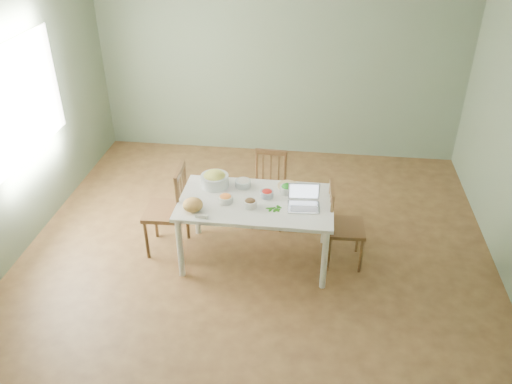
# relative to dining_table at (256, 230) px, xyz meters

# --- Properties ---
(floor) EXTENTS (5.00, 5.00, 0.00)m
(floor) POSITION_rel_dining_table_xyz_m (-0.00, 0.07, -0.36)
(floor) COLOR #4D321C
(floor) RESTS_ON ground
(wall_back) EXTENTS (5.00, 0.00, 2.70)m
(wall_back) POSITION_rel_dining_table_xyz_m (-0.00, 2.57, 0.99)
(wall_back) COLOR slate
(wall_back) RESTS_ON ground
(wall_front) EXTENTS (5.00, 0.00, 2.70)m
(wall_front) POSITION_rel_dining_table_xyz_m (-0.00, -2.43, 0.99)
(wall_front) COLOR slate
(wall_front) RESTS_ON ground
(wall_left) EXTENTS (0.00, 5.00, 2.70)m
(wall_left) POSITION_rel_dining_table_xyz_m (-2.50, 0.07, 0.99)
(wall_left) COLOR slate
(wall_left) RESTS_ON ground
(window_left) EXTENTS (0.04, 1.60, 1.20)m
(window_left) POSITION_rel_dining_table_xyz_m (-2.48, 0.37, 1.14)
(window_left) COLOR white
(window_left) RESTS_ON ground
(dining_table) EXTENTS (1.53, 0.86, 0.72)m
(dining_table) POSITION_rel_dining_table_xyz_m (0.00, 0.00, 0.00)
(dining_table) COLOR white
(dining_table) RESTS_ON floor
(chair_far) EXTENTS (0.40, 0.38, 0.87)m
(chair_far) POSITION_rel_dining_table_xyz_m (0.06, 0.67, 0.07)
(chair_far) COLOR #51301F
(chair_far) RESTS_ON floor
(chair_left) EXTENTS (0.44, 0.46, 0.99)m
(chair_left) POSITION_rel_dining_table_xyz_m (-0.96, 0.06, 0.14)
(chair_left) COLOR #51301F
(chair_left) RESTS_ON floor
(chair_right) EXTENTS (0.39, 0.41, 0.89)m
(chair_right) POSITION_rel_dining_table_xyz_m (0.91, 0.07, 0.09)
(chair_right) COLOR #51301F
(chair_right) RESTS_ON floor
(bread_boule) EXTENTS (0.24, 0.24, 0.13)m
(bread_boule) POSITION_rel_dining_table_xyz_m (-0.58, -0.25, 0.42)
(bread_boule) COLOR #B78347
(bread_boule) RESTS_ON dining_table
(butter_stick) EXTENTS (0.12, 0.04, 0.03)m
(butter_stick) POSITION_rel_dining_table_xyz_m (-0.47, -0.36, 0.37)
(butter_stick) COLOR #EFE6CF
(butter_stick) RESTS_ON dining_table
(bowl_squash) EXTENTS (0.36, 0.36, 0.17)m
(bowl_squash) POSITION_rel_dining_table_xyz_m (-0.46, 0.24, 0.44)
(bowl_squash) COLOR gold
(bowl_squash) RESTS_ON dining_table
(bowl_carrot) EXTENTS (0.15, 0.15, 0.08)m
(bowl_carrot) POSITION_rel_dining_table_xyz_m (-0.30, -0.06, 0.40)
(bowl_carrot) COLOR #FF9636
(bowl_carrot) RESTS_ON dining_table
(bowl_onion) EXTENTS (0.18, 0.18, 0.09)m
(bowl_onion) POSITION_rel_dining_table_xyz_m (-0.17, 0.26, 0.40)
(bowl_onion) COLOR silver
(bowl_onion) RESTS_ON dining_table
(bowl_mushroom) EXTENTS (0.16, 0.16, 0.09)m
(bowl_mushroom) POSITION_rel_dining_table_xyz_m (-0.04, -0.12, 0.40)
(bowl_mushroom) COLOR black
(bowl_mushroom) RESTS_ON dining_table
(bowl_redpep) EXTENTS (0.16, 0.16, 0.08)m
(bowl_redpep) POSITION_rel_dining_table_xyz_m (0.10, 0.09, 0.40)
(bowl_redpep) COLOR red
(bowl_redpep) RESTS_ON dining_table
(bowl_broccoli) EXTENTS (0.20, 0.20, 0.10)m
(bowl_broccoli) POSITION_rel_dining_table_xyz_m (0.30, 0.19, 0.41)
(bowl_broccoli) COLOR #0E3D0F
(bowl_broccoli) RESTS_ON dining_table
(flatbread) EXTENTS (0.23, 0.23, 0.02)m
(flatbread) POSITION_rel_dining_table_xyz_m (0.29, 0.31, 0.37)
(flatbread) COLOR tan
(flatbread) RESTS_ON dining_table
(basil_bunch) EXTENTS (0.17, 0.17, 0.02)m
(basil_bunch) POSITION_rel_dining_table_xyz_m (0.18, -0.13, 0.37)
(basil_bunch) COLOR #1C560F
(basil_bunch) RESTS_ON dining_table
(laptop) EXTENTS (0.33, 0.28, 0.21)m
(laptop) POSITION_rel_dining_table_xyz_m (0.48, -0.08, 0.47)
(laptop) COLOR silver
(laptop) RESTS_ON dining_table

